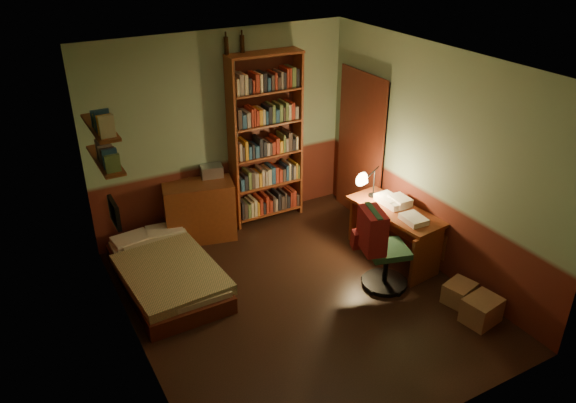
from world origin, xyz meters
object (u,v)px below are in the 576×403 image
bookshelf (266,140)px  cardboard_box_a (482,310)px  dresser (200,211)px  cardboard_box_b (459,293)px  bed (166,265)px  office_chair (388,247)px  mini_stereo (212,171)px  desk_lamp (375,172)px  desk (393,233)px

bookshelf → cardboard_box_a: bearing=-70.6°
dresser → cardboard_box_a: 3.60m
dresser → cardboard_box_a: (1.93, -3.03, -0.25)m
cardboard_box_a → cardboard_box_b: size_ratio=1.15×
bed → office_chair: 2.51m
mini_stereo → cardboard_box_b: bearing=-46.5°
office_chair → bed: bearing=166.5°
cardboard_box_b → mini_stereo: bearing=121.8°
mini_stereo → cardboard_box_a: size_ratio=0.75×
dresser → mini_stereo: 0.54m
mini_stereo → office_chair: bearing=-48.9°
bed → bookshelf: bookshelf is taller
bed → desk_lamp: (2.60, -0.36, 0.73)m
mini_stereo → desk_lamp: (1.63, -1.28, 0.13)m
bed → mini_stereo: (0.97, 0.92, 0.60)m
desk_lamp → desk: bearing=-107.3°
mini_stereo → bookshelf: bookshelf is taller
bookshelf → office_chair: size_ratio=2.28×
bookshelf → desk_lamp: 1.52m
bed → dresser: size_ratio=1.97×
dresser → bookshelf: size_ratio=0.38×
bed → desk_lamp: bearing=-8.7°
desk → office_chair: 0.66m
dresser → bookshelf: (1.02, 0.08, 0.76)m
office_chair → cardboard_box_b: office_chair is taller
dresser → cardboard_box_a: dresser is taller
bookshelf → cardboard_box_a: size_ratio=6.20×
bed → bookshelf: size_ratio=0.76×
bed → dresser: 1.08m
dresser → desk: bearing=-26.1°
bed → office_chair: (2.18, -1.23, 0.25)m
bookshelf → cardboard_box_b: bearing=-67.9°
bed → desk: 2.75m
mini_stereo → cardboard_box_a: 3.65m
dresser → desk: 2.47m
dresser → desk_lamp: 2.29m
desk_lamp → office_chair: (-0.43, -0.86, -0.49)m
desk → bed: bearing=156.6°
desk_lamp → cardboard_box_a: bearing=-109.1°
office_chair → bookshelf: bearing=117.6°
desk_lamp → mini_stereo: bearing=121.0°
desk → dresser: bearing=133.5°
bed → cardboard_box_b: size_ratio=5.38×
desk → cardboard_box_b: desk is taller
dresser → desk_lamp: size_ratio=1.34×
bed → dresser: dresser is taller
desk_lamp → cardboard_box_b: 1.75m
mini_stereo → office_chair: (1.21, -2.15, -0.35)m
cardboard_box_a → cardboard_box_b: 0.36m
desk_lamp → office_chair: 1.08m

